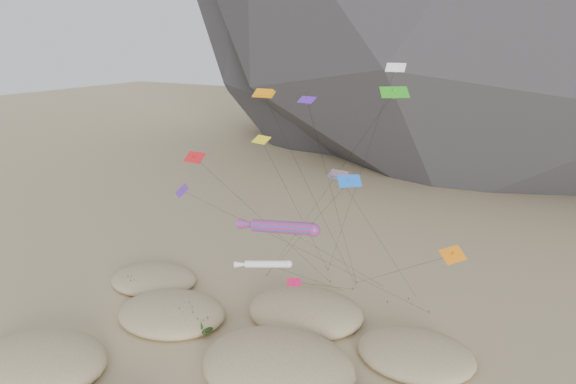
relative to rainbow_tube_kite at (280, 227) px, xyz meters
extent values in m
ellipsoid|color=#CCB789|center=(-17.52, -15.77, -11.96)|extent=(13.37, 11.36, 3.41)
ellipsoid|color=#CCB789|center=(-13.26, -1.79, -12.11)|extent=(12.82, 10.90, 2.73)
ellipsoid|color=#CCB789|center=(2.94, -5.54, -11.75)|extent=(15.11, 12.84, 4.34)
ellipsoid|color=#CCB789|center=(0.00, 5.82, -12.02)|extent=(13.51, 11.48, 3.14)
ellipsoid|color=#CCB789|center=(13.50, 3.60, -12.17)|extent=(11.81, 10.04, 2.50)
ellipsoid|color=#CCB789|center=(-21.60, 4.47, -12.26)|extent=(11.70, 9.94, 2.08)
ellipsoid|color=black|center=(-16.15, -14.15, -11.83)|extent=(2.62, 2.24, 0.79)
ellipsoid|color=black|center=(-13.73, -13.56, -11.93)|extent=(2.27, 1.94, 0.68)
ellipsoid|color=black|center=(-10.86, -1.89, -11.93)|extent=(2.48, 2.12, 0.74)
ellipsoid|color=black|center=(-8.04, -2.92, -12.03)|extent=(2.46, 2.10, 0.74)
ellipsoid|color=black|center=(3.44, -4.12, -11.63)|extent=(3.05, 2.61, 0.91)
ellipsoid|color=black|center=(5.38, -4.01, -11.73)|extent=(2.94, 2.51, 0.88)
ellipsoid|color=black|center=(2.62, -5.51, -11.83)|extent=(2.50, 2.14, 0.75)
ellipsoid|color=black|center=(-2.30, 6.59, -11.73)|extent=(2.66, 2.28, 0.80)
ellipsoid|color=black|center=(0.53, 4.02, -11.83)|extent=(2.14, 1.83, 0.64)
ellipsoid|color=black|center=(13.49, 5.16, -12.03)|extent=(2.67, 2.28, 0.80)
ellipsoid|color=black|center=(13.37, 4.43, -12.13)|extent=(2.19, 1.87, 0.66)
ellipsoid|color=black|center=(-22.51, 2.20, -12.23)|extent=(2.36, 2.02, 0.71)
ellipsoid|color=black|center=(-20.57, 2.20, -12.33)|extent=(2.25, 1.92, 0.67)
cylinder|color=#3F2D1E|center=(-1.54, 15.72, -12.58)|extent=(0.08, 0.08, 0.30)
cylinder|color=#3F2D1E|center=(1.59, 17.09, -12.58)|extent=(0.08, 0.08, 0.30)
cylinder|color=#3F2D1E|center=(1.91, 15.15, -12.58)|extent=(0.08, 0.08, 0.30)
cylinder|color=#3F2D1E|center=(6.97, 13.84, -12.58)|extent=(0.08, 0.08, 0.30)
cylinder|color=#3F2D1E|center=(8.92, 15.84, -12.58)|extent=(0.08, 0.08, 0.30)
cylinder|color=#3F2D1E|center=(-3.38, 19.00, -12.58)|extent=(0.08, 0.08, 0.30)
cylinder|color=#3F2D1E|center=(12.06, 13.75, -12.58)|extent=(0.08, 0.08, 0.30)
cylinder|color=#3F2D1E|center=(-9.83, 13.43, -12.58)|extent=(0.08, 0.08, 0.30)
cylinder|color=red|center=(0.32, 0.00, 0.04)|extent=(6.95, 1.37, 1.96)
sphere|color=red|center=(3.73, 0.06, 0.31)|extent=(1.32, 1.32, 1.32)
cone|color=red|center=(-3.44, -0.07, -0.30)|extent=(2.85, 1.18, 1.41)
cylinder|color=black|center=(2.66, 8.93, -6.34)|extent=(4.71, 17.88, 12.79)
cylinder|color=white|center=(-0.49, -1.73, -3.43)|extent=(4.41, 2.13, 1.01)
sphere|color=white|center=(1.58, -1.01, -3.26)|extent=(0.74, 0.74, 0.74)
cone|color=white|center=(-2.77, -2.53, -3.65)|extent=(1.90, 1.19, 0.75)
cylinder|color=black|center=(0.22, 6.28, -8.08)|extent=(1.44, 16.04, 9.31)
cube|color=orange|center=(-6.18, 7.28, 12.17)|extent=(2.51, 1.05, 0.74)
cube|color=orange|center=(-6.18, 7.28, 12.36)|extent=(2.13, 0.82, 0.72)
cylinder|color=black|center=(-2.02, 11.60, -0.28)|extent=(8.35, 8.67, 24.91)
cube|color=red|center=(3.39, 6.45, 4.27)|extent=(2.51, 1.34, 0.66)
cube|color=red|center=(3.39, 6.45, 4.49)|extent=(2.13, 1.08, 0.65)
cylinder|color=black|center=(6.47, 11.76, -4.23)|extent=(6.18, 10.64, 17.01)
cube|color=blue|center=(6.90, 1.03, 5.38)|extent=(2.34, 2.21, 0.95)
cube|color=blue|center=(6.90, 1.03, 5.23)|extent=(0.41, 0.42, 0.73)
cylinder|color=black|center=(-1.46, 7.23, -3.65)|extent=(16.75, 12.43, 18.08)
cube|color=#26A018|center=(9.73, 4.19, 13.41)|extent=(2.89, 2.53, 0.92)
cube|color=#26A018|center=(9.73, 4.19, 13.26)|extent=(0.39, 0.38, 0.88)
cylinder|color=black|center=(-0.05, 8.81, 0.37)|extent=(19.59, 9.27, 26.10)
cube|color=#C31246|center=(1.17, 0.87, -6.08)|extent=(1.66, 1.40, 0.62)
cube|color=#C31246|center=(1.17, 0.87, -6.23)|extent=(0.26, 0.27, 0.50)
cylinder|color=black|center=(1.54, 8.01, -9.38)|extent=(0.77, 14.30, 6.62)
cube|color=white|center=(8.01, 9.31, 15.32)|extent=(2.03, 1.18, 0.83)
cube|color=white|center=(8.01, 9.31, 15.17)|extent=(0.27, 0.31, 0.64)
cylinder|color=black|center=(2.32, 14.15, 1.32)|extent=(11.42, 9.72, 28.00)
cube|color=yellow|center=(-5.08, 4.86, 7.58)|extent=(2.26, 1.61, 0.71)
cube|color=yellow|center=(-5.08, 4.86, 7.43)|extent=(0.29, 0.24, 0.71)
cylinder|color=black|center=(-4.23, 11.93, -2.55)|extent=(1.72, 14.16, 20.27)
cube|color=orange|center=(17.44, -1.97, 1.20)|extent=(2.08, 2.56, 0.96)
cube|color=orange|center=(17.44, -1.97, 1.05)|extent=(0.41, 0.39, 0.77)
cylinder|color=black|center=(9.52, 7.56, -5.74)|extent=(15.88, 19.08, 13.90)
cube|color=#551CA3|center=(-12.28, -0.02, 2.09)|extent=(2.57, 2.45, 1.03)
cube|color=#551CA3|center=(-12.28, -0.02, 1.94)|extent=(0.45, 0.45, 0.80)
cylinder|color=black|center=(-0.11, 6.87, -5.29)|extent=(24.36, 13.80, 14.79)
cube|color=red|center=(-9.21, -1.38, 6.39)|extent=(2.31, 1.27, 0.93)
cube|color=red|center=(-9.21, -1.38, 6.24)|extent=(0.29, 0.33, 0.74)
cylinder|color=black|center=(-5.37, 7.17, -3.14)|extent=(7.70, 17.12, 19.08)
cube|color=#541FB8|center=(2.13, 1.49, 12.57)|extent=(1.78, 1.17, 0.56)
cube|color=#541FB8|center=(2.13, 1.49, 12.42)|extent=(0.22, 0.17, 0.58)
cylinder|color=black|center=(1.86, 9.29, -0.05)|extent=(0.56, 15.61, 25.26)
camera|label=1|loc=(26.47, -45.65, 18.60)|focal=35.00mm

